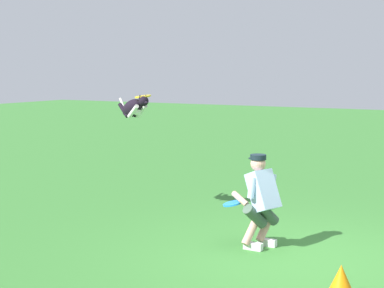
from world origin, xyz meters
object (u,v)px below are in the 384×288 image
Objects in this scene: frisbee_held at (233,203)px; training_cone at (341,279)px; person at (261,198)px; frisbee_flying at (143,96)px; dog at (134,108)px.

training_cone is at bearing 149.36° from frisbee_held.
frisbee_flying reaches higher than person.
frisbee_flying is 4.92m from training_cone.
person reaches higher than frisbee_held.
frisbee_flying is (2.56, -0.96, 1.30)m from person.
frisbee_held is (0.37, 0.12, -0.09)m from person.
frisbee_flying is at bearing -26.15° from frisbee_held.
person is 1.43× the size of dog.
dog is 5.08m from training_cone.
dog is at bearing -25.33° from frisbee_held.
frisbee_flying is 2.81m from frisbee_held.
dog reaches higher than training_cone.
frisbee_flying is at bearing 9.45° from dog.
dog reaches higher than person.
dog is 3.32× the size of frisbee_flying.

